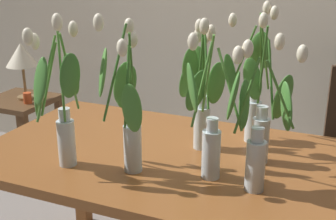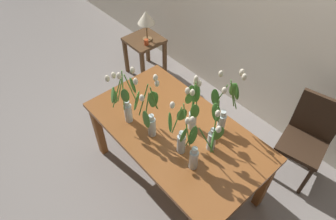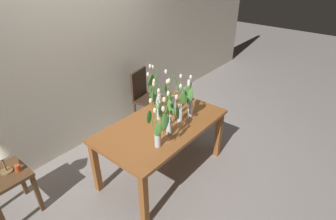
{
  "view_description": "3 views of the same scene",
  "coord_description": "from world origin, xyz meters",
  "px_view_note": "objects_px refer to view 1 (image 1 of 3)",
  "views": [
    {
      "loc": [
        0.62,
        -1.53,
        1.5
      ],
      "look_at": [
        -0.04,
        0.03,
        0.92
      ],
      "focal_mm": 47.54,
      "sensor_mm": 36.0,
      "label": 1
    },
    {
      "loc": [
        1.16,
        -1.11,
        2.64
      ],
      "look_at": [
        -0.06,
        -0.04,
        0.95
      ],
      "focal_mm": 31.02,
      "sensor_mm": 36.0,
      "label": 2
    },
    {
      "loc": [
        -2.03,
        -1.76,
        2.51
      ],
      "look_at": [
        0.06,
        -0.05,
        0.93
      ],
      "focal_mm": 28.65,
      "sensor_mm": 36.0,
      "label": 3
    }
  ],
  "objects_px": {
    "tulip_vase_1": "(60,108)",
    "tulip_vase_4": "(263,118)",
    "tulip_vase_2": "(201,96)",
    "tulip_vase_3": "(253,89)",
    "tulip_vase_6": "(127,112)",
    "side_table": "(21,114)",
    "tulip_vase_0": "(258,141)",
    "table_lamp": "(22,56)",
    "dining_table": "(175,175)",
    "pillar_candle": "(28,98)",
    "tulip_vase_5": "(211,123)"
  },
  "relations": [
    {
      "from": "tulip_vase_1",
      "to": "tulip_vase_4",
      "type": "xyz_separation_m",
      "value": [
        0.68,
        0.34,
        -0.06
      ]
    },
    {
      "from": "tulip_vase_2",
      "to": "tulip_vase_3",
      "type": "relative_size",
      "value": 0.91
    },
    {
      "from": "tulip_vase_1",
      "to": "tulip_vase_2",
      "type": "xyz_separation_m",
      "value": [
        0.42,
        0.38,
        -0.01
      ]
    },
    {
      "from": "tulip_vase_6",
      "to": "side_table",
      "type": "relative_size",
      "value": 1.07
    },
    {
      "from": "tulip_vase_6",
      "to": "tulip_vase_0",
      "type": "bearing_deg",
      "value": 4.92
    },
    {
      "from": "table_lamp",
      "to": "dining_table",
      "type": "bearing_deg",
      "value": -29.66
    },
    {
      "from": "tulip_vase_6",
      "to": "table_lamp",
      "type": "height_order",
      "value": "tulip_vase_6"
    },
    {
      "from": "tulip_vase_3",
      "to": "side_table",
      "type": "relative_size",
      "value": 1.07
    },
    {
      "from": "tulip_vase_0",
      "to": "tulip_vase_6",
      "type": "relative_size",
      "value": 0.85
    },
    {
      "from": "tulip_vase_1",
      "to": "tulip_vase_3",
      "type": "relative_size",
      "value": 1.0
    },
    {
      "from": "tulip_vase_2",
      "to": "pillar_candle",
      "type": "bearing_deg",
      "value": 156.17
    },
    {
      "from": "tulip_vase_4",
      "to": "table_lamp",
      "type": "height_order",
      "value": "tulip_vase_4"
    },
    {
      "from": "dining_table",
      "to": "tulip_vase_3",
      "type": "bearing_deg",
      "value": 52.33
    },
    {
      "from": "dining_table",
      "to": "table_lamp",
      "type": "height_order",
      "value": "table_lamp"
    },
    {
      "from": "tulip_vase_5",
      "to": "tulip_vase_0",
      "type": "bearing_deg",
      "value": -7.67
    },
    {
      "from": "tulip_vase_1",
      "to": "pillar_candle",
      "type": "distance_m",
      "value": 1.52
    },
    {
      "from": "pillar_candle",
      "to": "table_lamp",
      "type": "bearing_deg",
      "value": 136.04
    },
    {
      "from": "dining_table",
      "to": "tulip_vase_2",
      "type": "relative_size",
      "value": 3.0
    },
    {
      "from": "tulip_vase_1",
      "to": "tulip_vase_5",
      "type": "relative_size",
      "value": 1.05
    },
    {
      "from": "table_lamp",
      "to": "tulip_vase_2",
      "type": "bearing_deg",
      "value": -25.15
    },
    {
      "from": "tulip_vase_2",
      "to": "pillar_candle",
      "type": "height_order",
      "value": "tulip_vase_2"
    },
    {
      "from": "tulip_vase_0",
      "to": "tulip_vase_3",
      "type": "xyz_separation_m",
      "value": [
        -0.12,
        0.45,
        0.05
      ]
    },
    {
      "from": "tulip_vase_4",
      "to": "table_lamp",
      "type": "distance_m",
      "value": 1.97
    },
    {
      "from": "tulip_vase_3",
      "to": "tulip_vase_5",
      "type": "distance_m",
      "value": 0.43
    },
    {
      "from": "tulip_vase_3",
      "to": "tulip_vase_6",
      "type": "distance_m",
      "value": 0.6
    },
    {
      "from": "side_table",
      "to": "table_lamp",
      "type": "height_order",
      "value": "table_lamp"
    },
    {
      "from": "tulip_vase_2",
      "to": "table_lamp",
      "type": "bearing_deg",
      "value": 154.85
    },
    {
      "from": "tulip_vase_2",
      "to": "tulip_vase_5",
      "type": "height_order",
      "value": "tulip_vase_5"
    },
    {
      "from": "tulip_vase_5",
      "to": "table_lamp",
      "type": "distance_m",
      "value": 1.94
    },
    {
      "from": "tulip_vase_4",
      "to": "side_table",
      "type": "xyz_separation_m",
      "value": [
        -1.86,
        0.75,
        -0.49
      ]
    },
    {
      "from": "tulip_vase_5",
      "to": "side_table",
      "type": "distance_m",
      "value": 2.03
    },
    {
      "from": "tulip_vase_4",
      "to": "side_table",
      "type": "distance_m",
      "value": 2.07
    },
    {
      "from": "dining_table",
      "to": "pillar_candle",
      "type": "bearing_deg",
      "value": 151.36
    },
    {
      "from": "tulip_vase_3",
      "to": "tulip_vase_5",
      "type": "relative_size",
      "value": 1.05
    },
    {
      "from": "table_lamp",
      "to": "tulip_vase_5",
      "type": "bearing_deg",
      "value": -30.07
    },
    {
      "from": "side_table",
      "to": "tulip_vase_2",
      "type": "bearing_deg",
      "value": -23.93
    },
    {
      "from": "pillar_candle",
      "to": "tulip_vase_6",
      "type": "bearing_deg",
      "value": -36.43
    },
    {
      "from": "tulip_vase_2",
      "to": "table_lamp",
      "type": "distance_m",
      "value": 1.72
    },
    {
      "from": "tulip_vase_1",
      "to": "tulip_vase_4",
      "type": "bearing_deg",
      "value": 26.35
    },
    {
      "from": "tulip_vase_3",
      "to": "tulip_vase_6",
      "type": "relative_size",
      "value": 1.0
    },
    {
      "from": "side_table",
      "to": "tulip_vase_3",
      "type": "bearing_deg",
      "value": -16.39
    },
    {
      "from": "tulip_vase_5",
      "to": "side_table",
      "type": "relative_size",
      "value": 1.02
    },
    {
      "from": "tulip_vase_1",
      "to": "tulip_vase_4",
      "type": "relative_size",
      "value": 1.04
    },
    {
      "from": "tulip_vase_4",
      "to": "side_table",
      "type": "height_order",
      "value": "tulip_vase_4"
    },
    {
      "from": "tulip_vase_3",
      "to": "side_table",
      "type": "distance_m",
      "value": 1.92
    },
    {
      "from": "tulip_vase_4",
      "to": "side_table",
      "type": "bearing_deg",
      "value": 158.13
    },
    {
      "from": "tulip_vase_1",
      "to": "dining_table",
      "type": "bearing_deg",
      "value": 36.26
    },
    {
      "from": "tulip_vase_1",
      "to": "tulip_vase_4",
      "type": "distance_m",
      "value": 0.76
    },
    {
      "from": "tulip_vase_1",
      "to": "tulip_vase_2",
      "type": "distance_m",
      "value": 0.56
    },
    {
      "from": "tulip_vase_0",
      "to": "tulip_vase_2",
      "type": "relative_size",
      "value": 0.94
    }
  ]
}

